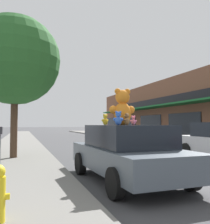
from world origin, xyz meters
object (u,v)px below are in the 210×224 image
object	(u,v)px
teddy_bear_blue	(118,118)
plush_art_car	(127,152)
teddy_bear_giant	(122,107)
parking_meter	(0,142)
street_tree	(15,60)
teddy_bear_brown	(127,119)
teddy_bear_green	(122,119)
teddy_bear_yellow	(105,120)
teddy_bear_pink	(133,120)

from	to	relation	value
teddy_bear_blue	plush_art_car	bearing A→B (deg)	-104.63
plush_art_car	teddy_bear_blue	world-z (taller)	teddy_bear_blue
teddy_bear_giant	parking_meter	distance (m)	3.80
street_tree	parking_meter	distance (m)	4.21
teddy_bear_brown	parking_meter	distance (m)	3.87
teddy_bear_brown	teddy_bear_green	bearing A→B (deg)	-144.00
teddy_bear_green	teddy_bear_yellow	xyz separation A→B (m)	(-0.41, 0.29, -0.02)
plush_art_car	parking_meter	world-z (taller)	plush_art_car
teddy_bear_brown	street_tree	xyz separation A→B (m)	(-2.93, 4.76, 2.51)
street_tree	teddy_bear_green	bearing A→B (deg)	-53.26
parking_meter	teddy_bear_pink	bearing A→B (deg)	-19.74
teddy_bear_giant	teddy_bear_pink	size ratio (longest dim) A/B	3.60
parking_meter	teddy_bear_blue	bearing A→B (deg)	-48.04
plush_art_car	teddy_bear_blue	bearing A→B (deg)	-125.53
teddy_bear_brown	parking_meter	xyz separation A→B (m)	(-3.25, 2.00, -0.67)
teddy_bear_giant	teddy_bear_green	world-z (taller)	teddy_bear_giant
parking_meter	plush_art_car	bearing A→B (deg)	-31.10
plush_art_car	teddy_bear_blue	xyz separation A→B (m)	(-0.63, -0.96, 0.85)
teddy_bear_brown	teddy_bear_blue	bearing A→B (deg)	13.43
plush_art_car	parking_meter	xyz separation A→B (m)	(-3.27, 1.97, 0.19)
teddy_bear_giant	teddy_bear_green	size ratio (longest dim) A/B	2.68
street_tree	teddy_bear_giant	bearing A→B (deg)	-56.44
teddy_bear_pink	parking_meter	size ratio (longest dim) A/B	0.22
plush_art_car	teddy_bear_giant	xyz separation A→B (m)	(-0.02, 0.29, 1.19)
teddy_bear_giant	teddy_bear_pink	xyz separation A→B (m)	(0.49, 0.34, -0.35)
teddy_bear_green	parking_meter	bearing A→B (deg)	31.75
teddy_bear_green	parking_meter	size ratio (longest dim) A/B	0.30
teddy_bear_green	teddy_bear_pink	world-z (taller)	teddy_bear_green
teddy_bear_brown	teddy_bear_pink	distance (m)	0.83
teddy_bear_giant	teddy_bear_pink	distance (m)	0.69
teddy_bear_giant	teddy_bear_blue	xyz separation A→B (m)	(-0.62, -1.25, -0.34)
plush_art_car	street_tree	distance (m)	6.51
teddy_bear_yellow	street_tree	size ratio (longest dim) A/B	0.06
plush_art_car	teddy_bear_yellow	world-z (taller)	teddy_bear_yellow
teddy_bear_yellow	teddy_bear_giant	bearing A→B (deg)	95.74
plush_art_car	teddy_bear_pink	distance (m)	1.15
plush_art_car	teddy_bear_pink	bearing A→B (deg)	51.29
teddy_bear_yellow	street_tree	world-z (taller)	street_tree
teddy_bear_giant	teddy_bear_blue	distance (m)	1.44
teddy_bear_yellow	parking_meter	bearing A→B (deg)	-39.11
teddy_bear_green	teddy_bear_blue	size ratio (longest dim) A/B	1.20
plush_art_car	teddy_bear_giant	world-z (taller)	teddy_bear_giant
teddy_bear_blue	parking_meter	distance (m)	4.00
teddy_bear_yellow	plush_art_car	bearing A→B (deg)	89.23
teddy_bear_blue	teddy_bear_brown	world-z (taller)	teddy_bear_brown
teddy_bear_pink	street_tree	xyz separation A→B (m)	(-3.43, 4.10, 2.52)
teddy_bear_pink	parking_meter	world-z (taller)	teddy_bear_pink
teddy_bear_green	teddy_bear_pink	xyz separation A→B (m)	(0.37, -0.00, -0.05)
teddy_bear_blue	teddy_bear_pink	distance (m)	1.94
teddy_bear_yellow	teddy_bear_pink	world-z (taller)	teddy_bear_yellow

